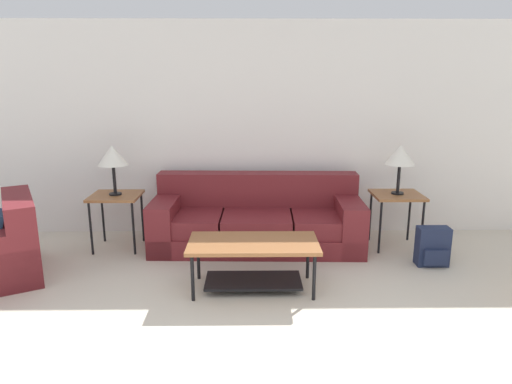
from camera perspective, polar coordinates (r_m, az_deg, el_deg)
wall_back at (r=5.69m, az=0.16°, el=7.73°), size 9.07×0.06×2.60m
couch at (r=5.35m, az=0.12°, el=-3.68°), size 2.42×0.98×0.82m
coffee_table at (r=4.25m, az=-0.34°, el=-7.77°), size 1.19×0.58×0.47m
side_table_left at (r=5.44m, az=-17.11°, el=-1.00°), size 0.55×0.51×0.64m
side_table_right at (r=5.48m, az=17.21°, el=-0.90°), size 0.55×0.51×0.64m
table_lamp_left at (r=5.34m, az=-17.50°, el=4.29°), size 0.34×0.34×0.56m
table_lamp_right at (r=5.38m, az=17.59°, el=4.36°), size 0.34×0.34×0.56m
backpack at (r=5.17m, az=21.22°, el=-6.44°), size 0.33×0.24×0.42m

